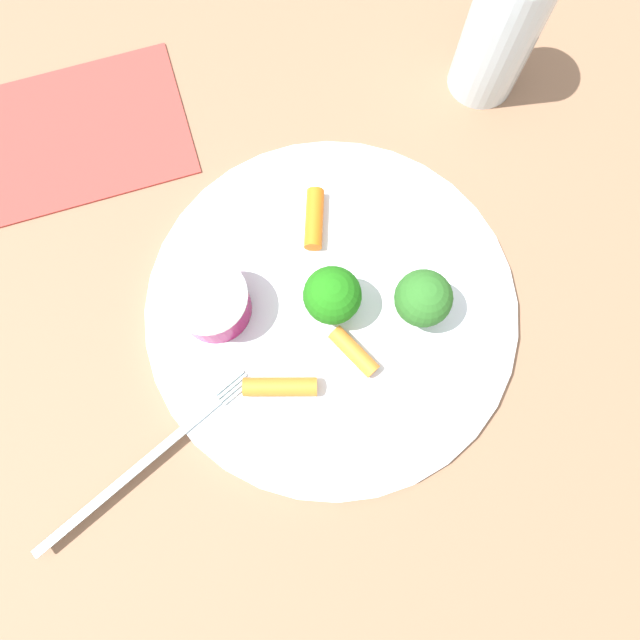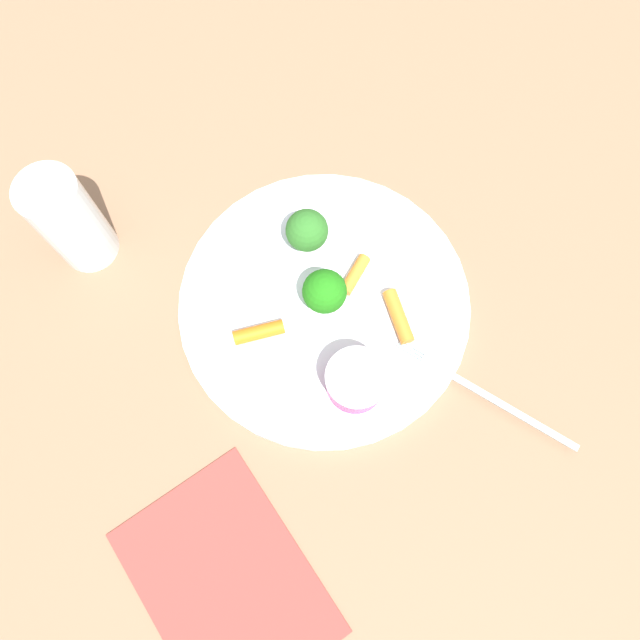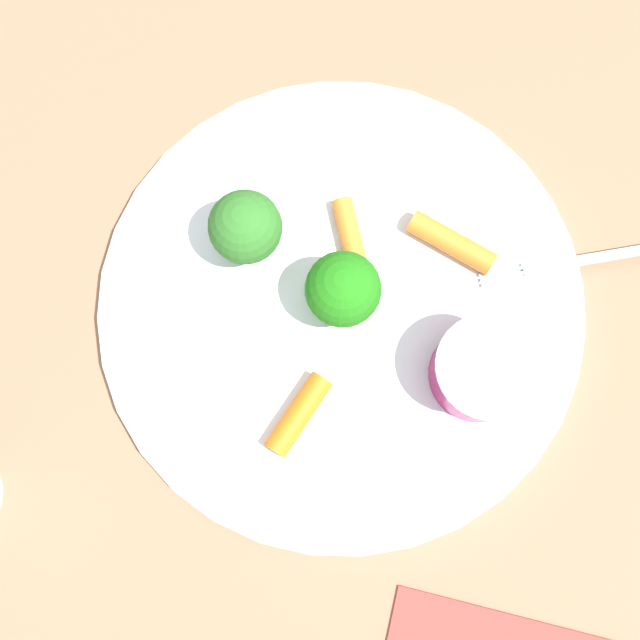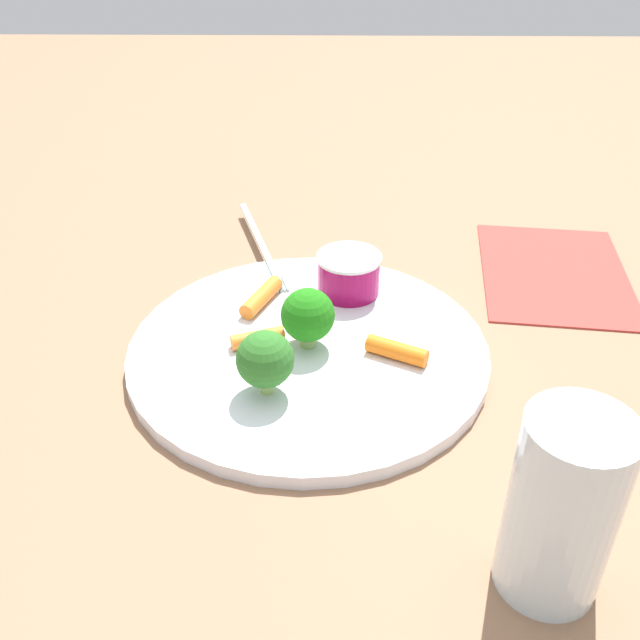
{
  "view_description": "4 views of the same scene",
  "coord_description": "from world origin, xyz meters",
  "px_view_note": "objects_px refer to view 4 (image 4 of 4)",
  "views": [
    {
      "loc": [
        0.06,
        0.11,
        0.43
      ],
      "look_at": [
        0.01,
        0.01,
        0.02
      ],
      "focal_mm": 30.15,
      "sensor_mm": 36.0,
      "label": 1
    },
    {
      "loc": [
        0.16,
        -0.15,
        0.61
      ],
      "look_at": [
        0.01,
        -0.02,
        0.02
      ],
      "focal_mm": 34.37,
      "sensor_mm": 36.0,
      "label": 2
    },
    {
      "loc": [
        -0.0,
        -0.11,
        0.45
      ],
      "look_at": [
        -0.01,
        -0.02,
        0.03
      ],
      "focal_mm": 40.36,
      "sensor_mm": 36.0,
      "label": 3
    },
    {
      "loc": [
        -0.49,
        -0.02,
        0.37
      ],
      "look_at": [
        0.02,
        -0.01,
        0.03
      ],
      "focal_mm": 40.25,
      "sensor_mm": 36.0,
      "label": 4
    }
  ],
  "objects_px": {
    "broccoli_floret_1": "(308,313)",
    "carrot_stick_0": "(397,351)",
    "broccoli_floret_0": "(265,360)",
    "carrot_stick_1": "(258,335)",
    "napkin": "(554,272)",
    "fork": "(262,245)",
    "plate": "(308,351)",
    "drinking_glass": "(562,508)",
    "carrot_stick_2": "(261,297)",
    "sauce_cup": "(349,274)"
  },
  "relations": [
    {
      "from": "plate",
      "to": "napkin",
      "type": "distance_m",
      "value": 0.29
    },
    {
      "from": "sauce_cup",
      "to": "napkin",
      "type": "relative_size",
      "value": 0.31
    },
    {
      "from": "broccoli_floret_1",
      "to": "sauce_cup",
      "type": "bearing_deg",
      "value": -23.26
    },
    {
      "from": "broccoli_floret_0",
      "to": "carrot_stick_1",
      "type": "distance_m",
      "value": 0.07
    },
    {
      "from": "sauce_cup",
      "to": "broccoli_floret_1",
      "type": "xyz_separation_m",
      "value": [
        -0.08,
        0.04,
        0.01
      ]
    },
    {
      "from": "carrot_stick_0",
      "to": "napkin",
      "type": "distance_m",
      "value": 0.24
    },
    {
      "from": "broccoli_floret_0",
      "to": "napkin",
      "type": "height_order",
      "value": "broccoli_floret_0"
    },
    {
      "from": "broccoli_floret_0",
      "to": "carrot_stick_1",
      "type": "xyz_separation_m",
      "value": [
        0.07,
        0.01,
        -0.02
      ]
    },
    {
      "from": "broccoli_floret_1",
      "to": "napkin",
      "type": "relative_size",
      "value": 0.27
    },
    {
      "from": "carrot_stick_0",
      "to": "sauce_cup",
      "type": "bearing_deg",
      "value": 20.04
    },
    {
      "from": "broccoli_floret_1",
      "to": "carrot_stick_2",
      "type": "relative_size",
      "value": 0.93
    },
    {
      "from": "broccoli_floret_0",
      "to": "napkin",
      "type": "bearing_deg",
      "value": -53.37
    },
    {
      "from": "broccoli_floret_0",
      "to": "fork",
      "type": "xyz_separation_m",
      "value": [
        0.24,
        0.02,
        -0.03
      ]
    },
    {
      "from": "carrot_stick_2",
      "to": "drinking_glass",
      "type": "bearing_deg",
      "value": -145.86
    },
    {
      "from": "broccoli_floret_0",
      "to": "carrot_stick_1",
      "type": "bearing_deg",
      "value": 10.45
    },
    {
      "from": "carrot_stick_0",
      "to": "carrot_stick_1",
      "type": "relative_size",
      "value": 1.15
    },
    {
      "from": "fork",
      "to": "broccoli_floret_0",
      "type": "bearing_deg",
      "value": -174.34
    },
    {
      "from": "napkin",
      "to": "carrot_stick_2",
      "type": "bearing_deg",
      "value": 105.4
    },
    {
      "from": "sauce_cup",
      "to": "napkin",
      "type": "height_order",
      "value": "sauce_cup"
    },
    {
      "from": "sauce_cup",
      "to": "drinking_glass",
      "type": "bearing_deg",
      "value": -159.96
    },
    {
      "from": "plate",
      "to": "drinking_glass",
      "type": "distance_m",
      "value": 0.27
    },
    {
      "from": "fork",
      "to": "napkin",
      "type": "bearing_deg",
      "value": -96.03
    },
    {
      "from": "plate",
      "to": "sauce_cup",
      "type": "relative_size",
      "value": 5.02
    },
    {
      "from": "carrot_stick_1",
      "to": "fork",
      "type": "distance_m",
      "value": 0.17
    },
    {
      "from": "carrot_stick_2",
      "to": "drinking_glass",
      "type": "distance_m",
      "value": 0.34
    },
    {
      "from": "broccoli_floret_1",
      "to": "carrot_stick_2",
      "type": "bearing_deg",
      "value": 36.97
    },
    {
      "from": "carrot_stick_0",
      "to": "carrot_stick_2",
      "type": "height_order",
      "value": "same"
    },
    {
      "from": "sauce_cup",
      "to": "carrot_stick_0",
      "type": "distance_m",
      "value": 0.11
    },
    {
      "from": "fork",
      "to": "drinking_glass",
      "type": "height_order",
      "value": "drinking_glass"
    },
    {
      "from": "carrot_stick_1",
      "to": "napkin",
      "type": "xyz_separation_m",
      "value": [
        0.14,
        -0.29,
        -0.02
      ]
    },
    {
      "from": "plate",
      "to": "broccoli_floret_0",
      "type": "xyz_separation_m",
      "value": [
        -0.06,
        0.03,
        0.04
      ]
    },
    {
      "from": "broccoli_floret_0",
      "to": "carrot_stick_1",
      "type": "relative_size",
      "value": 1.19
    },
    {
      "from": "napkin",
      "to": "sauce_cup",
      "type": "bearing_deg",
      "value": 105.22
    },
    {
      "from": "broccoli_floret_1",
      "to": "carrot_stick_0",
      "type": "relative_size",
      "value": 1.03
    },
    {
      "from": "drinking_glass",
      "to": "napkin",
      "type": "height_order",
      "value": "drinking_glass"
    },
    {
      "from": "sauce_cup",
      "to": "broccoli_floret_0",
      "type": "xyz_separation_m",
      "value": [
        -0.15,
        0.07,
        0.01
      ]
    },
    {
      "from": "fork",
      "to": "broccoli_floret_1",
      "type": "bearing_deg",
      "value": -162.5
    },
    {
      "from": "broccoli_floret_1",
      "to": "drinking_glass",
      "type": "distance_m",
      "value": 0.27
    },
    {
      "from": "plate",
      "to": "napkin",
      "type": "bearing_deg",
      "value": -59.73
    },
    {
      "from": "plate",
      "to": "carrot_stick_0",
      "type": "xyz_separation_m",
      "value": [
        -0.02,
        -0.07,
        0.01
      ]
    },
    {
      "from": "plate",
      "to": "sauce_cup",
      "type": "height_order",
      "value": "sauce_cup"
    },
    {
      "from": "carrot_stick_2",
      "to": "broccoli_floret_1",
      "type": "bearing_deg",
      "value": -143.03
    },
    {
      "from": "carrot_stick_0",
      "to": "napkin",
      "type": "height_order",
      "value": "carrot_stick_0"
    },
    {
      "from": "broccoli_floret_0",
      "to": "carrot_stick_0",
      "type": "xyz_separation_m",
      "value": [
        0.04,
        -0.1,
        -0.02
      ]
    },
    {
      "from": "sauce_cup",
      "to": "broccoli_floret_0",
      "type": "bearing_deg",
      "value": 156.04
    },
    {
      "from": "carrot_stick_2",
      "to": "napkin",
      "type": "bearing_deg",
      "value": -74.6
    },
    {
      "from": "sauce_cup",
      "to": "carrot_stick_0",
      "type": "relative_size",
      "value": 1.17
    },
    {
      "from": "plate",
      "to": "carrot_stick_0",
      "type": "relative_size",
      "value": 5.89
    },
    {
      "from": "carrot_stick_0",
      "to": "drinking_glass",
      "type": "xyz_separation_m",
      "value": [
        -0.2,
        -0.07,
        0.04
      ]
    },
    {
      "from": "drinking_glass",
      "to": "broccoli_floret_0",
      "type": "bearing_deg",
      "value": 48.46
    }
  ]
}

